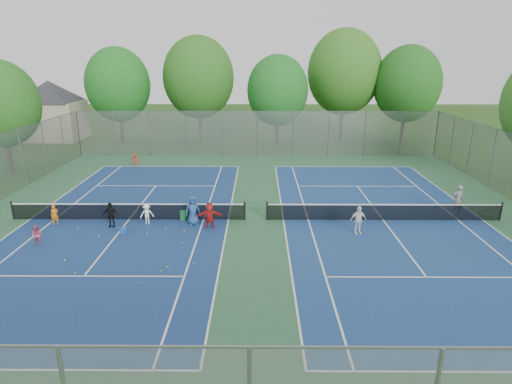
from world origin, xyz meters
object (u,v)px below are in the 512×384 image
net_left (129,212)px  ball_crate (124,231)px  net_right (384,212)px  instructor (458,200)px  ball_hopper (184,215)px

net_left → ball_crate: 1.94m
ball_crate → net_right: bearing=7.9°
net_right → ball_crate: (-13.72, -1.90, -0.32)m
net_left → ball_crate: (0.28, -1.90, -0.32)m
net_left → instructor: (18.43, 1.01, 0.41)m
net_left → instructor: instructor is taller
net_left → net_right: (14.00, 0.00, 0.00)m
ball_hopper → net_right: bearing=0.2°
net_left → net_right: 14.00m
net_left → ball_hopper: net_left is taller
instructor → net_right: bearing=7.1°
net_right → instructor: bearing=12.8°
ball_crate → instructor: bearing=9.1°
instructor → ball_hopper: bearing=-1.8°
ball_crate → ball_hopper: 3.32m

